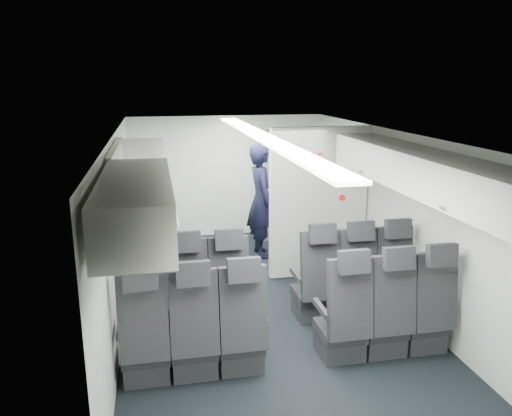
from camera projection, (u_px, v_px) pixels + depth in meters
name	position (u px, v px, depth m)	size (l,w,h in m)	color
cabin_shell	(263.00, 218.00, 6.06)	(3.41, 6.01, 2.16)	black
seat_row_front	(272.00, 291.00, 5.74)	(3.33, 0.56, 1.24)	#252528
seat_row_mid	(293.00, 328.00, 4.88)	(3.33, 0.56, 1.24)	#252528
overhead_bin_left_rear	(136.00, 204.00, 3.71)	(0.53, 1.80, 0.40)	silver
overhead_bin_left_front_open	(138.00, 177.00, 5.39)	(0.64, 1.70, 0.72)	#9E9E93
overhead_bin_right_rear	(473.00, 188.00, 4.25)	(0.53, 1.80, 0.40)	silver
overhead_bin_right_front	(382.00, 158.00, 5.91)	(0.53, 1.70, 0.40)	silver
bulkhead_partition	(318.00, 203.00, 7.02)	(1.40, 0.15, 2.13)	silver
galley_unit	(282.00, 184.00, 8.87)	(0.85, 0.52, 1.90)	#939399
boarding_door	(130.00, 207.00, 7.26)	(0.12, 1.27, 1.86)	silver
flight_attendant	(261.00, 201.00, 7.88)	(0.66, 0.43, 1.80)	black
carry_on_bag	(144.00, 178.00, 5.06)	(0.42, 0.30, 0.25)	black
papers	(274.00, 191.00, 7.83)	(0.22, 0.02, 0.16)	white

